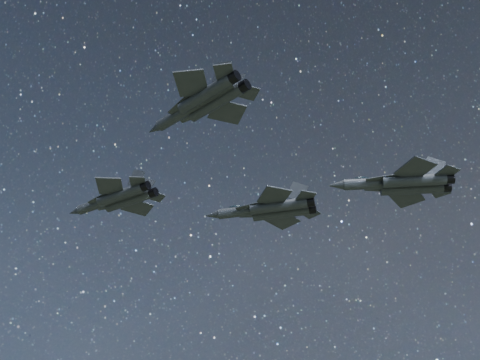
% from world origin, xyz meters
% --- Properties ---
extents(jet_lead, '(18.04, 12.68, 4.56)m').
position_xyz_m(jet_lead, '(-18.32, -1.90, 156.69)').
color(jet_lead, '#2D3238').
extents(jet_left, '(20.02, 13.81, 5.02)m').
position_xyz_m(jet_left, '(2.67, 11.74, 157.23)').
color(jet_left, '#2D3238').
extents(jet_right, '(17.73, 12.01, 4.46)m').
position_xyz_m(jet_right, '(4.07, -16.03, 157.22)').
color(jet_right, '#2D3238').
extents(jet_slot, '(18.34, 12.27, 4.64)m').
position_xyz_m(jet_slot, '(24.68, 6.48, 152.91)').
color(jet_slot, '#2D3238').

